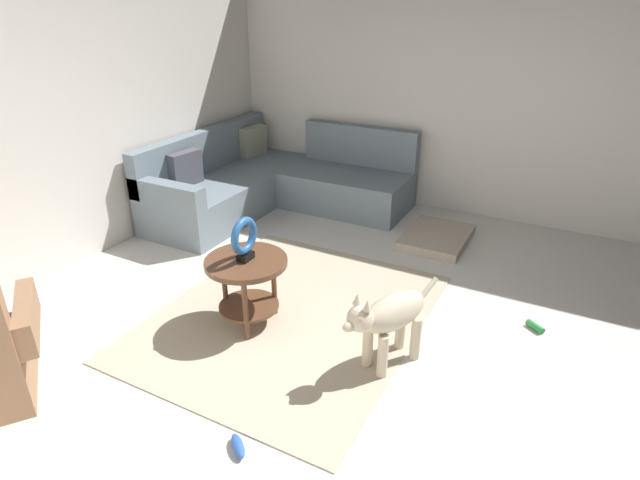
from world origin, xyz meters
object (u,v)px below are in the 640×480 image
Objects in this scene: dog_toy_rope at (535,326)px; dog_bed_mat at (437,237)px; dog_toy_bone at (238,446)px; dog at (389,317)px; torus_sculpture at (244,238)px; sectional_couch at (273,184)px; side_table at (247,274)px.

dog_bed_mat is at bearing 43.72° from dog_toy_rope.
dog is at bearing -23.10° from dog_toy_bone.
dog_bed_mat is at bearing -22.55° from torus_sculpture.
sectional_couch reaches higher than dog_toy_rope.
dog_toy_rope is at bearing -64.65° from torus_sculpture.
dog_bed_mat is at bearing -90.16° from sectional_couch.
side_table is 0.75× the size of dog.
torus_sculpture reaches higher than dog_toy_bone.
sectional_couch is at bearing 29.30° from dog_toy_bone.
torus_sculpture is (-2.05, -1.09, 0.42)m from sectional_couch.
dog reaches higher than dog_toy_bone.
torus_sculpture is 2.28× the size of dog_toy_rope.
dog_toy_bone reaches higher than dog_toy_rope.
dog_bed_mat is (2.05, -0.85, -0.37)m from side_table.
side_table is at bearing -151.98° from sectional_couch.
torus_sculpture is at bearing -87.61° from side_table.
dog is (0.03, -1.09, -0.04)m from side_table.
sectional_couch is at bearing -18.97° from dog.
dog is 5.56× the size of dog_toy_rope.
torus_sculpture is at bearing 157.45° from dog_bed_mat.
sectional_couch reaches higher than side_table.
dog_toy_bone is (-1.04, -0.64, -0.68)m from torus_sculpture.
sectional_couch is 3.55m from dog_toy_bone.
side_table is at bearing 92.39° from torus_sculpture.
dog_bed_mat is 1.00× the size of dog.
dog is at bearing -88.64° from side_table.
side_table is at bearing 25.21° from dog.
side_table reaches higher than dog_toy_bone.
side_table is at bearing 31.75° from dog_toy_bone.
torus_sculpture is at bearing 25.21° from dog.
torus_sculpture reaches higher than dog_toy_rope.
side_table is 2.17m from dog_toy_rope.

